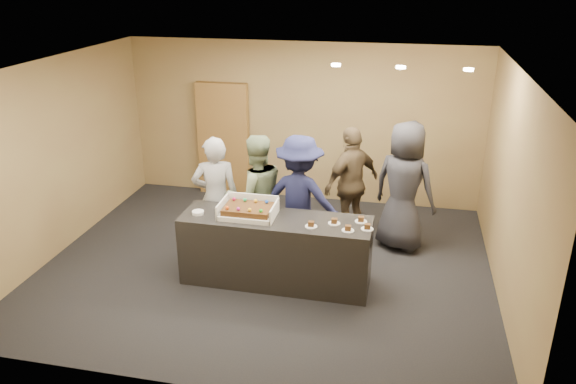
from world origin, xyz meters
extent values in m
plane|color=black|center=(0.00, 0.00, 0.00)|extent=(6.00, 6.00, 0.00)
plane|color=white|center=(0.00, 0.00, 2.70)|extent=(6.00, 6.00, 0.00)
cube|color=olive|center=(0.00, 2.50, 1.35)|extent=(6.00, 0.04, 2.70)
cube|color=olive|center=(0.00, -2.50, 1.35)|extent=(6.00, 0.04, 2.70)
cube|color=olive|center=(-3.00, 0.00, 1.35)|extent=(0.04, 5.00, 2.70)
cube|color=olive|center=(3.00, 0.00, 1.35)|extent=(0.04, 5.00, 2.70)
cube|color=black|center=(0.22, -0.40, 0.45)|extent=(2.40, 0.72, 0.90)
cube|color=brown|center=(-1.38, 2.41, 1.00)|extent=(0.91, 0.15, 1.99)
cube|color=white|center=(-0.13, -0.40, 0.93)|extent=(0.68, 0.47, 0.06)
cube|color=white|center=(-0.47, -0.40, 0.99)|extent=(0.02, 0.47, 0.18)
cube|color=white|center=(0.20, -0.40, 0.99)|extent=(0.02, 0.47, 0.18)
cube|color=white|center=(-0.13, -0.16, 1.00)|extent=(0.68, 0.02, 0.21)
cube|color=#3C230D|center=(-0.13, -0.40, 0.99)|extent=(0.60, 0.41, 0.07)
sphere|color=#C71754|center=(-0.36, -0.25, 1.05)|extent=(0.05, 0.05, 0.05)
sphere|color=#1CA857|center=(-0.22, -0.25, 1.05)|extent=(0.05, 0.05, 0.05)
sphere|color=yellow|center=(-0.07, -0.25, 1.05)|extent=(0.05, 0.05, 0.05)
sphere|color=blue|center=(0.07, -0.25, 1.05)|extent=(0.05, 0.05, 0.05)
sphere|color=#ED5513|center=(-0.36, -0.54, 1.05)|extent=(0.05, 0.05, 0.05)
sphere|color=#C42A96|center=(-0.22, -0.54, 1.05)|extent=(0.05, 0.05, 0.05)
sphere|color=yellow|center=(-0.07, -0.54, 1.05)|extent=(0.05, 0.05, 0.05)
sphere|color=green|center=(0.07, -0.54, 1.05)|extent=(0.05, 0.05, 0.05)
cylinder|color=white|center=(-0.78, -0.47, 0.92)|extent=(0.15, 0.15, 0.04)
cylinder|color=white|center=(0.69, -0.54, 0.90)|extent=(0.15, 0.15, 0.01)
cube|color=#3C230D|center=(0.69, -0.54, 0.94)|extent=(0.07, 0.06, 0.06)
cylinder|color=white|center=(0.96, -0.39, 0.90)|extent=(0.15, 0.15, 0.01)
cube|color=#3C230D|center=(0.96, -0.39, 0.94)|extent=(0.07, 0.06, 0.06)
cylinder|color=white|center=(1.14, -0.56, 0.90)|extent=(0.15, 0.15, 0.01)
cube|color=#3C230D|center=(1.14, -0.56, 0.94)|extent=(0.07, 0.06, 0.06)
cylinder|color=white|center=(1.27, -0.27, 0.90)|extent=(0.15, 0.15, 0.01)
cube|color=#3C230D|center=(1.27, -0.27, 0.94)|extent=(0.07, 0.06, 0.06)
cylinder|color=white|center=(1.36, -0.47, 0.90)|extent=(0.15, 0.15, 0.01)
cube|color=#3C230D|center=(1.36, -0.47, 0.94)|extent=(0.07, 0.06, 0.06)
imported|color=#9A9B9E|center=(-0.75, 0.13, 0.87)|extent=(0.74, 0.60, 1.74)
imported|color=gray|center=(-0.22, 0.30, 0.88)|extent=(1.08, 1.01, 1.75)
imported|color=#181B40|center=(0.39, 0.30, 0.89)|extent=(1.21, 0.77, 1.78)
imported|color=brown|center=(1.01, 1.12, 0.86)|extent=(0.97, 1.04, 1.71)
imported|color=#29292F|center=(1.76, 0.94, 0.94)|extent=(1.08, 0.93, 1.88)
cylinder|color=#FFEAC6|center=(0.80, 0.50, 2.67)|extent=(0.12, 0.12, 0.03)
cylinder|color=#FFEAC6|center=(1.60, 0.50, 2.67)|extent=(0.12, 0.12, 0.03)
cylinder|color=#FFEAC6|center=(2.40, 0.50, 2.67)|extent=(0.12, 0.12, 0.03)
camera|label=1|loc=(1.71, -6.58, 3.84)|focal=35.00mm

